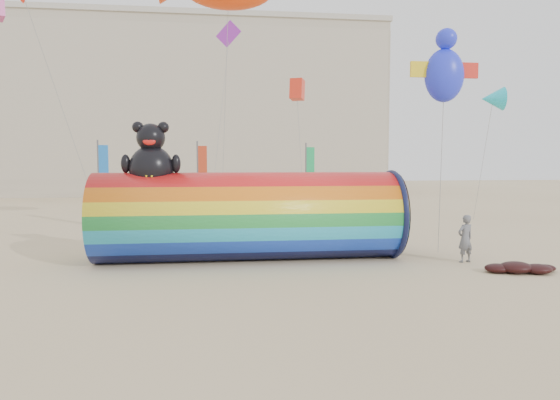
{
  "coord_description": "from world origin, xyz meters",
  "views": [
    {
      "loc": [
        -1.98,
        -18.08,
        3.93
      ],
      "look_at": [
        0.5,
        1.5,
        2.4
      ],
      "focal_mm": 32.0,
      "sensor_mm": 36.0,
      "label": 1
    }
  ],
  "objects": [
    {
      "name": "flying_kites",
      "position": [
        0.95,
        6.36,
        11.1
      ],
      "size": [
        26.49,
        14.85,
        7.18
      ],
      "color": "#FF430D",
      "rests_on": "ground"
    },
    {
      "name": "kite_handler",
      "position": [
        7.59,
        0.07,
        0.93
      ],
      "size": [
        0.78,
        0.62,
        1.86
      ],
      "primitive_type": "imported",
      "rotation": [
        0.0,
        0.0,
        3.42
      ],
      "color": "slate",
      "rests_on": "ground"
    },
    {
      "name": "ground",
      "position": [
        0.0,
        0.0,
        0.0
      ],
      "size": [
        160.0,
        160.0,
        0.0
      ],
      "primitive_type": "plane",
      "color": "#CCB58C",
      "rests_on": "ground"
    },
    {
      "name": "fabric_bundle",
      "position": [
        8.65,
        -1.9,
        0.17
      ],
      "size": [
        2.62,
        1.35,
        0.41
      ],
      "color": "#340A09",
      "rests_on": "ground"
    },
    {
      "name": "windsock_assembly",
      "position": [
        -0.72,
        1.73,
        1.84
      ],
      "size": [
        12.03,
        3.66,
        5.55
      ],
      "color": "red",
      "rests_on": "ground"
    },
    {
      "name": "hotel_building",
      "position": [
        -12.0,
        45.95,
        10.31
      ],
      "size": [
        60.4,
        15.4,
        20.6
      ],
      "color": "#B7AD99",
      "rests_on": "ground"
    },
    {
      "name": "festival_banners",
      "position": [
        -2.47,
        14.01,
        2.64
      ],
      "size": [
        13.71,
        2.95,
        5.2
      ],
      "color": "#59595E",
      "rests_on": "ground"
    }
  ]
}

